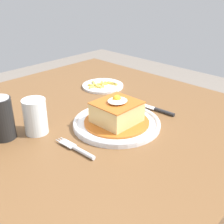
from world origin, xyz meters
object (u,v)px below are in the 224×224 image
at_px(soda_can, 2,118).
at_px(drinking_glass, 36,119).
at_px(fork, 78,150).
at_px(main_plate, 117,123).
at_px(knife, 158,110).
at_px(side_plate_fries, 103,86).

bearing_deg(soda_can, drinking_glass, -26.21).
xyz_separation_m(fork, soda_can, (-0.10, 0.21, 0.06)).
xyz_separation_m(main_plate, knife, (0.17, -0.03, -0.00)).
xyz_separation_m(fork, knife, (0.35, -0.01, 0.00)).
bearing_deg(side_plate_fries, knife, -96.33).
distance_m(main_plate, soda_can, 0.33).
height_order(main_plate, drinking_glass, drinking_glass).
height_order(main_plate, side_plate_fries, main_plate).
bearing_deg(soda_can, main_plate, -33.27).
bearing_deg(soda_can, knife, -25.49).
xyz_separation_m(fork, side_plate_fries, (0.38, 0.30, -0.00)).
relative_size(drinking_glass, side_plate_fries, 0.62).
distance_m(fork, knife, 0.35).
xyz_separation_m(soda_can, side_plate_fries, (0.48, 0.09, -0.06)).
distance_m(drinking_glass, side_plate_fries, 0.43).
height_order(soda_can, side_plate_fries, soda_can).
height_order(drinking_glass, side_plate_fries, drinking_glass).
xyz_separation_m(knife, side_plate_fries, (0.03, 0.31, -0.00)).
relative_size(main_plate, fork, 1.91).
relative_size(main_plate, side_plate_fries, 1.59).
bearing_deg(side_plate_fries, main_plate, -127.03).
bearing_deg(drinking_glass, soda_can, 153.79).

